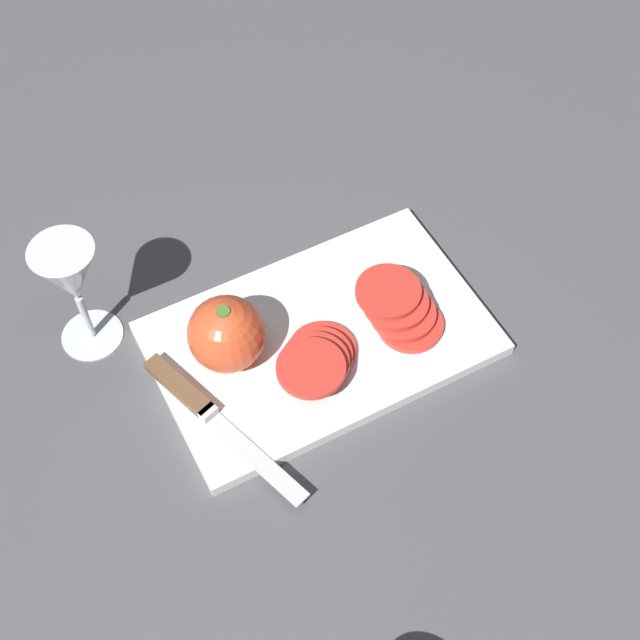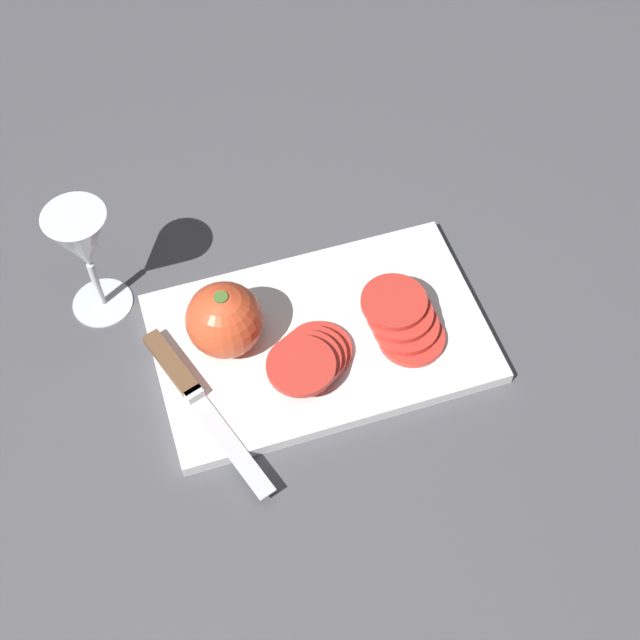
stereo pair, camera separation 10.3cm
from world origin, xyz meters
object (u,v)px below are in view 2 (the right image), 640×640
wine_glass (83,245)px  tomato_slice_stack_far (310,358)px  whole_tomato (224,320)px  knife (183,380)px  tomato_slice_stack_near (403,320)px

wine_glass → tomato_slice_stack_far: (0.22, -0.18, -0.08)m
tomato_slice_stack_far → whole_tomato: bearing=143.4°
knife → tomato_slice_stack_near: tomato_slice_stack_near is taller
wine_glass → whole_tomato: size_ratio=1.80×
whole_tomato → knife: whole_tomato is taller
wine_glass → whole_tomato: (0.13, -0.11, -0.05)m
wine_glass → knife: size_ratio=0.68×
whole_tomato → knife: bearing=-147.8°
wine_glass → knife: bearing=-65.4°
whole_tomato → tomato_slice_stack_near: (0.20, -0.04, -0.03)m
whole_tomato → tomato_slice_stack_far: (0.08, -0.06, -0.03)m
knife → tomato_slice_stack_far: tomato_slice_stack_far is taller
knife → tomato_slice_stack_far: 0.15m
wine_glass → tomato_slice_stack_far: size_ratio=1.50×
knife → tomato_slice_stack_near: (0.27, -0.01, 0.01)m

